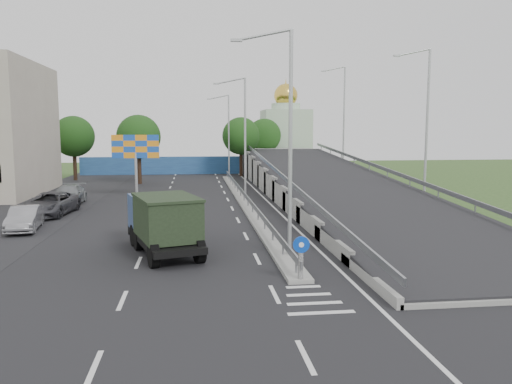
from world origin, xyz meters
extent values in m
plane|color=#2D4C1E|center=(0.00, 0.00, 0.00)|extent=(160.00, 160.00, 0.00)
cube|color=black|center=(-3.00, 20.00, 0.00)|extent=(26.00, 90.00, 0.04)
cube|color=black|center=(-16.00, 20.00, 0.00)|extent=(8.00, 90.00, 0.05)
cube|color=gray|center=(0.00, 24.00, 0.10)|extent=(1.00, 44.00, 0.20)
cube|color=gray|center=(12.30, 24.00, 2.35)|extent=(0.10, 50.00, 0.32)
cube|color=gray|center=(2.80, 24.00, 2.35)|extent=(0.10, 50.00, 0.32)
cube|color=gray|center=(0.00, 24.00, 0.75)|extent=(0.08, 44.00, 0.32)
cylinder|color=gray|center=(0.00, 24.00, 0.50)|extent=(0.09, 0.09, 0.60)
cylinder|color=black|center=(0.00, 2.20, 0.80)|extent=(0.20, 0.20, 1.20)
cylinder|color=#0C3FBF|center=(0.00, 2.12, 1.55)|extent=(0.64, 0.05, 0.64)
cylinder|color=white|center=(0.00, 2.09, 1.55)|extent=(0.20, 0.03, 0.20)
cylinder|color=#B2B5B7|center=(0.30, 6.00, 5.20)|extent=(0.18, 0.18, 10.00)
cylinder|color=#B2B5B7|center=(-0.90, 6.00, 9.95)|extent=(2.57, 0.12, 0.66)
cube|color=#B2B5B7|center=(-2.10, 6.00, 9.70)|extent=(0.50, 0.18, 0.12)
cylinder|color=#B2B5B7|center=(0.30, 26.00, 5.20)|extent=(0.18, 0.18, 10.00)
cylinder|color=#B2B5B7|center=(-0.90, 26.00, 9.95)|extent=(2.57, 0.12, 0.66)
cube|color=#B2B5B7|center=(-2.10, 26.00, 9.70)|extent=(0.50, 0.18, 0.12)
cylinder|color=#B2B5B7|center=(0.30, 46.00, 5.20)|extent=(0.18, 0.18, 10.00)
cylinder|color=#B2B5B7|center=(-0.90, 46.00, 9.95)|extent=(2.57, 0.12, 0.66)
cube|color=#B2B5B7|center=(-2.10, 46.00, 9.70)|extent=(0.50, 0.18, 0.12)
cube|color=navy|center=(-4.00, 52.00, 1.20)|extent=(30.00, 0.50, 2.40)
cube|color=#B2CCAD|center=(10.00, 60.00, 4.50)|extent=(7.00, 7.00, 9.00)
cylinder|color=#B2CCAD|center=(10.00, 60.00, 9.50)|extent=(4.40, 4.40, 1.00)
sphere|color=gold|center=(10.00, 60.00, 11.20)|extent=(3.60, 3.60, 3.60)
cone|color=gold|center=(10.00, 60.00, 13.20)|extent=(0.30, 0.30, 1.20)
cylinder|color=#B2B5B7|center=(-9.00, 28.00, 2.00)|extent=(0.24, 0.24, 4.00)
cube|color=orange|center=(-9.00, 28.00, 4.50)|extent=(4.00, 0.20, 2.00)
cylinder|color=black|center=(-10.00, 40.00, 2.00)|extent=(0.44, 0.44, 4.00)
sphere|color=#0F380F|center=(-10.00, 40.00, 5.20)|extent=(4.80, 4.80, 4.80)
cylinder|color=black|center=(2.00, 48.00, 2.00)|extent=(0.44, 0.44, 4.00)
sphere|color=#0F380F|center=(2.00, 48.00, 5.20)|extent=(4.80, 4.80, 4.80)
cylinder|color=black|center=(-18.00, 45.00, 2.00)|extent=(0.44, 0.44, 4.00)
sphere|color=#0F380F|center=(-18.00, 45.00, 5.20)|extent=(4.80, 4.80, 4.80)
cylinder|color=black|center=(6.00, 55.00, 2.00)|extent=(0.44, 0.44, 4.00)
sphere|color=#0F380F|center=(6.00, 55.00, 5.20)|extent=(4.80, 4.80, 4.80)
cylinder|color=black|center=(-7.03, 9.40, 0.56)|extent=(0.66, 1.17, 1.12)
cylinder|color=black|center=(-5.08, 9.97, 0.56)|extent=(0.66, 1.17, 1.12)
cylinder|color=black|center=(-6.77, 8.52, 0.56)|extent=(0.66, 1.17, 1.12)
cylinder|color=black|center=(-4.82, 9.10, 0.56)|extent=(0.66, 1.17, 1.12)
cylinder|color=black|center=(-5.76, 5.12, 0.56)|extent=(0.66, 1.17, 1.12)
cylinder|color=black|center=(-3.81, 5.69, 0.56)|extent=(0.66, 1.17, 1.12)
cube|color=black|center=(-5.45, 7.64, 0.71)|extent=(4.02, 6.69, 0.30)
cube|color=#324878|center=(-6.13, 9.93, 1.73)|extent=(2.70, 2.22, 1.73)
cube|color=black|center=(-6.35, 10.68, 2.18)|extent=(1.87, 0.60, 0.71)
cube|color=black|center=(-6.37, 10.76, 0.66)|extent=(2.28, 0.81, 0.51)
cube|color=black|center=(-5.28, 7.06, 1.83)|extent=(3.43, 4.39, 1.83)
cube|color=black|center=(-5.28, 7.06, 2.79)|extent=(3.55, 4.51, 0.12)
imported|color=gray|center=(-13.91, 14.28, 0.72)|extent=(2.10, 4.56, 1.45)
imported|color=#38383D|center=(-13.95, 19.65, 0.80)|extent=(3.18, 5.97, 1.60)
imported|color=gray|center=(-13.90, 24.60, 0.78)|extent=(2.40, 5.46, 1.56)
camera|label=1|loc=(-3.97, -16.00, 5.82)|focal=35.00mm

